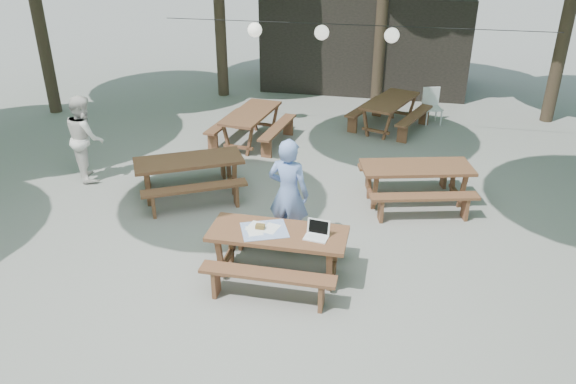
{
  "coord_description": "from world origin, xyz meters",
  "views": [
    {
      "loc": [
        1.79,
        -7.11,
        4.85
      ],
      "look_at": [
        0.2,
        0.38,
        1.05
      ],
      "focal_mm": 35.0,
      "sensor_mm": 36.0,
      "label": 1
    }
  ],
  "objects_px": {
    "picnic_table_nw": "(190,177)",
    "plastic_chair": "(431,113)",
    "woman": "(289,194)",
    "second_person": "(85,138)",
    "main_picnic_table": "(278,253)"
  },
  "relations": [
    {
      "from": "second_person",
      "to": "picnic_table_nw",
      "type": "bearing_deg",
      "value": -138.2
    },
    {
      "from": "picnic_table_nw",
      "to": "plastic_chair",
      "type": "relative_size",
      "value": 2.69
    },
    {
      "from": "second_person",
      "to": "plastic_chair",
      "type": "distance_m",
      "value": 8.44
    },
    {
      "from": "picnic_table_nw",
      "to": "second_person",
      "type": "xyz_separation_m",
      "value": [
        -2.31,
        0.36,
        0.47
      ]
    },
    {
      "from": "picnic_table_nw",
      "to": "plastic_chair",
      "type": "bearing_deg",
      "value": 20.19
    },
    {
      "from": "picnic_table_nw",
      "to": "plastic_chair",
      "type": "distance_m",
      "value": 6.94
    },
    {
      "from": "second_person",
      "to": "woman",
      "type": "bearing_deg",
      "value": -150.01
    },
    {
      "from": "main_picnic_table",
      "to": "plastic_chair",
      "type": "bearing_deg",
      "value": 72.7
    },
    {
      "from": "main_picnic_table",
      "to": "picnic_table_nw",
      "type": "relative_size",
      "value": 0.82
    },
    {
      "from": "plastic_chair",
      "to": "picnic_table_nw",
      "type": "bearing_deg",
      "value": -148.89
    },
    {
      "from": "main_picnic_table",
      "to": "second_person",
      "type": "bearing_deg",
      "value": 150.01
    },
    {
      "from": "woman",
      "to": "plastic_chair",
      "type": "xyz_separation_m",
      "value": [
        2.37,
        6.57,
        -0.66
      ]
    },
    {
      "from": "woman",
      "to": "second_person",
      "type": "distance_m",
      "value": 4.82
    },
    {
      "from": "main_picnic_table",
      "to": "plastic_chair",
      "type": "xyz_separation_m",
      "value": [
        2.33,
        7.49,
        -0.13
      ]
    },
    {
      "from": "picnic_table_nw",
      "to": "second_person",
      "type": "relative_size",
      "value": 1.41
    }
  ]
}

